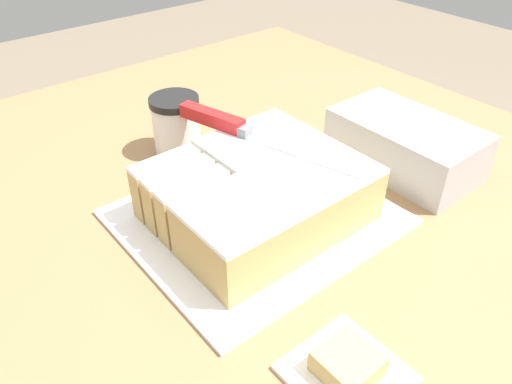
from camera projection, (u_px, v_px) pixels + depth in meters
countertop at (294, 381)px, 1.04m from camera, size 1.40×1.10×0.92m
cake_board at (256, 217)px, 0.75m from camera, size 0.33×0.37×0.01m
cake at (260, 192)px, 0.72m from camera, size 0.24×0.28×0.09m
knife at (228, 124)px, 0.78m from camera, size 0.32×0.11×0.02m
coffee_cup at (176, 125)px, 0.88m from camera, size 0.09×0.09×0.10m
paper_napkin at (346, 374)px, 0.53m from camera, size 0.11×0.11×0.01m
brownie at (348, 364)px, 0.52m from camera, size 0.06×0.06×0.03m
storage_box at (405, 145)px, 0.84m from camera, size 0.24×0.14×0.09m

